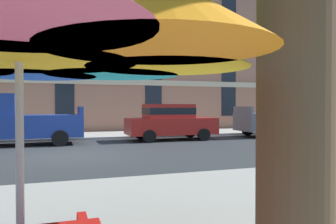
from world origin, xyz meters
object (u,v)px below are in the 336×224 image
object	(u,v)px
pickup_gray_midblock	(285,118)
sedan_red	(170,121)
pickup_blue	(15,121)
patio_umbrella	(19,31)

from	to	relation	value
pickup_gray_midblock	sedan_red	bearing A→B (deg)	-180.00
sedan_red	pickup_gray_midblock	xyz separation A→B (m)	(6.85, 0.00, 0.08)
pickup_blue	pickup_gray_midblock	size ratio (longest dim) A/B	1.00
sedan_red	pickup_blue	bearing A→B (deg)	180.00
pickup_blue	sedan_red	size ratio (longest dim) A/B	1.16
patio_umbrella	pickup_gray_midblock	bearing A→B (deg)	45.57
sedan_red	patio_umbrella	size ratio (longest dim) A/B	1.18
pickup_gray_midblock	patio_umbrella	xyz separation A→B (m)	(-12.45, -12.70, 1.22)
pickup_blue	pickup_gray_midblock	xyz separation A→B (m)	(13.86, 0.00, 0.00)
patio_umbrella	pickup_blue	bearing A→B (deg)	96.33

